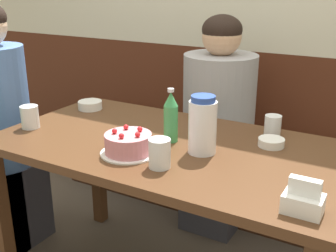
{
  "coord_description": "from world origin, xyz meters",
  "views": [
    {
      "loc": [
        0.78,
        -1.36,
        1.36
      ],
      "look_at": [
        -0.03,
        0.05,
        0.79
      ],
      "focal_mm": 45.0,
      "sensor_mm": 36.0,
      "label": 1
    }
  ],
  "objects_px": {
    "birthday_cake": "(128,144)",
    "glass_water_tall": "(30,117)",
    "bowl_rice_small": "(271,142)",
    "napkin_holder": "(303,200)",
    "glass_shot_small": "(160,153)",
    "bench_seat": "(236,178)",
    "glass_tumbler_short": "(273,125)",
    "person_teal_shirt": "(218,127)",
    "water_pitcher": "(202,125)",
    "bowl_soup_white": "(90,105)",
    "soju_bottle": "(172,117)"
  },
  "relations": [
    {
      "from": "napkin_holder",
      "to": "glass_shot_small",
      "type": "distance_m",
      "value": 0.51
    },
    {
      "from": "birthday_cake",
      "to": "glass_shot_small",
      "type": "height_order",
      "value": "glass_shot_small"
    },
    {
      "from": "bench_seat",
      "to": "birthday_cake",
      "type": "relative_size",
      "value": 10.82
    },
    {
      "from": "person_teal_shirt",
      "to": "bowl_rice_small",
      "type": "bearing_deg",
      "value": 41.72
    },
    {
      "from": "person_teal_shirt",
      "to": "birthday_cake",
      "type": "bearing_deg",
      "value": -1.35
    },
    {
      "from": "soju_bottle",
      "to": "bowl_rice_small",
      "type": "distance_m",
      "value": 0.4
    },
    {
      "from": "bowl_soup_white",
      "to": "glass_tumbler_short",
      "type": "height_order",
      "value": "glass_tumbler_short"
    },
    {
      "from": "bowl_rice_small",
      "to": "birthday_cake",
      "type": "bearing_deg",
      "value": -142.61
    },
    {
      "from": "birthday_cake",
      "to": "bowl_soup_white",
      "type": "xyz_separation_m",
      "value": [
        -0.49,
        0.37,
        -0.02
      ]
    },
    {
      "from": "birthday_cake",
      "to": "person_teal_shirt",
      "type": "relative_size",
      "value": 0.18
    },
    {
      "from": "birthday_cake",
      "to": "napkin_holder",
      "type": "distance_m",
      "value": 0.67
    },
    {
      "from": "bowl_soup_white",
      "to": "soju_bottle",
      "type": "bearing_deg",
      "value": -17.76
    },
    {
      "from": "bowl_rice_small",
      "to": "bench_seat",
      "type": "bearing_deg",
      "value": 119.17
    },
    {
      "from": "glass_water_tall",
      "to": "glass_tumbler_short",
      "type": "distance_m",
      "value": 1.05
    },
    {
      "from": "bench_seat",
      "to": "person_teal_shirt",
      "type": "bearing_deg",
      "value": -106.41
    },
    {
      "from": "soju_bottle",
      "to": "person_teal_shirt",
      "type": "relative_size",
      "value": 0.18
    },
    {
      "from": "glass_shot_small",
      "to": "person_teal_shirt",
      "type": "distance_m",
      "value": 0.89
    },
    {
      "from": "soju_bottle",
      "to": "glass_tumbler_short",
      "type": "relative_size",
      "value": 2.67
    },
    {
      "from": "soju_bottle",
      "to": "glass_water_tall",
      "type": "height_order",
      "value": "soju_bottle"
    },
    {
      "from": "bench_seat",
      "to": "person_teal_shirt",
      "type": "height_order",
      "value": "person_teal_shirt"
    },
    {
      "from": "bowl_soup_white",
      "to": "glass_shot_small",
      "type": "height_order",
      "value": "glass_shot_small"
    },
    {
      "from": "birthday_cake",
      "to": "glass_shot_small",
      "type": "bearing_deg",
      "value": -15.48
    },
    {
      "from": "bench_seat",
      "to": "glass_tumbler_short",
      "type": "distance_m",
      "value": 0.84
    },
    {
      "from": "bowl_soup_white",
      "to": "glass_tumbler_short",
      "type": "bearing_deg",
      "value": 6.26
    },
    {
      "from": "glass_water_tall",
      "to": "glass_shot_small",
      "type": "height_order",
      "value": "glass_shot_small"
    },
    {
      "from": "glass_shot_small",
      "to": "glass_water_tall",
      "type": "bearing_deg",
      "value": 174.24
    },
    {
      "from": "bench_seat",
      "to": "glass_shot_small",
      "type": "xyz_separation_m",
      "value": [
        0.09,
        -1.05,
        0.57
      ]
    },
    {
      "from": "birthday_cake",
      "to": "glass_water_tall",
      "type": "height_order",
      "value": "same"
    },
    {
      "from": "water_pitcher",
      "to": "person_teal_shirt",
      "type": "xyz_separation_m",
      "value": [
        -0.21,
        0.67,
        -0.25
      ]
    },
    {
      "from": "bowl_rice_small",
      "to": "glass_shot_small",
      "type": "xyz_separation_m",
      "value": [
        -0.28,
        -0.38,
        0.04
      ]
    },
    {
      "from": "water_pitcher",
      "to": "glass_tumbler_short",
      "type": "bearing_deg",
      "value": 61.85
    },
    {
      "from": "napkin_holder",
      "to": "person_teal_shirt",
      "type": "distance_m",
      "value": 1.14
    },
    {
      "from": "napkin_holder",
      "to": "person_teal_shirt",
      "type": "height_order",
      "value": "person_teal_shirt"
    },
    {
      "from": "glass_tumbler_short",
      "to": "person_teal_shirt",
      "type": "height_order",
      "value": "person_teal_shirt"
    },
    {
      "from": "bench_seat",
      "to": "napkin_holder",
      "type": "relative_size",
      "value": 20.99
    },
    {
      "from": "glass_tumbler_short",
      "to": "glass_shot_small",
      "type": "bearing_deg",
      "value": -115.23
    },
    {
      "from": "bowl_soup_white",
      "to": "person_teal_shirt",
      "type": "height_order",
      "value": "person_teal_shirt"
    },
    {
      "from": "bowl_soup_white",
      "to": "glass_water_tall",
      "type": "relative_size",
      "value": 1.21
    },
    {
      "from": "birthday_cake",
      "to": "glass_water_tall",
      "type": "bearing_deg",
      "value": 177.26
    },
    {
      "from": "bench_seat",
      "to": "napkin_holder",
      "type": "bearing_deg",
      "value": -61.84
    },
    {
      "from": "glass_water_tall",
      "to": "bench_seat",
      "type": "bearing_deg",
      "value": 57.76
    },
    {
      "from": "water_pitcher",
      "to": "napkin_holder",
      "type": "xyz_separation_m",
      "value": [
        0.43,
        -0.25,
        -0.07
      ]
    },
    {
      "from": "bench_seat",
      "to": "glass_water_tall",
      "type": "relative_size",
      "value": 23.26
    },
    {
      "from": "person_teal_shirt",
      "to": "soju_bottle",
      "type": "bearing_deg",
      "value": 5.32
    },
    {
      "from": "glass_tumbler_short",
      "to": "bench_seat",
      "type": "bearing_deg",
      "value": 122.32
    },
    {
      "from": "bench_seat",
      "to": "glass_shot_small",
      "type": "distance_m",
      "value": 1.19
    },
    {
      "from": "birthday_cake",
      "to": "napkin_holder",
      "type": "bearing_deg",
      "value": -8.88
    },
    {
      "from": "birthday_cake",
      "to": "bowl_rice_small",
      "type": "relative_size",
      "value": 2.08
    },
    {
      "from": "bowl_rice_small",
      "to": "glass_shot_small",
      "type": "relative_size",
      "value": 0.98
    },
    {
      "from": "napkin_holder",
      "to": "glass_tumbler_short",
      "type": "height_order",
      "value": "napkin_holder"
    }
  ]
}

